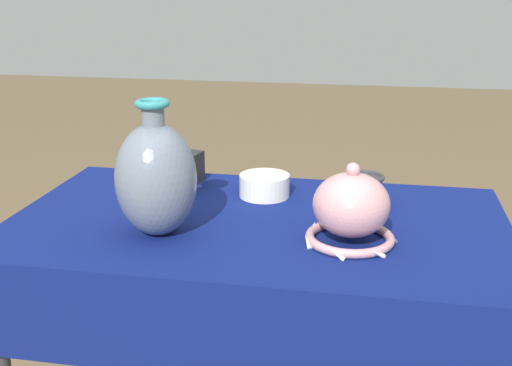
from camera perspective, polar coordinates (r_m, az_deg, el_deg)
The scene contains 6 objects.
display_table at distance 1.69m, azimuth 0.04°, elevation -5.77°, with size 1.29×0.75×0.76m.
vase_tall_bulbous at distance 1.56m, azimuth -8.88°, elevation 0.44°, with size 0.20×0.20×0.33m.
vase_dome_bell at distance 1.52m, azimuth 8.45°, elevation -2.40°, with size 0.22×0.23×0.20m.
mosaic_tile_box at distance 1.96m, azimuth -7.07°, elevation 1.21°, with size 0.15×0.16×0.10m.
pot_squat_ivory at distance 1.84m, azimuth 0.76°, elevation -0.22°, with size 0.14×0.14×0.06m, color white.
cup_wide_charcoal at distance 1.78m, azimuth 9.55°, elevation -0.55°, with size 0.11×0.11×0.09m.
Camera 1 is at (0.29, -1.54, 1.36)m, focal length 45.00 mm.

